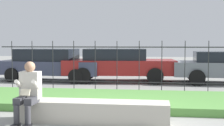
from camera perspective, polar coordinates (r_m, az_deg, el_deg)
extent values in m
plane|color=gray|center=(6.34, -0.10, -10.89)|extent=(60.00, 60.00, 0.00)
cube|color=#B7B2A3|center=(6.35, -3.28, -8.88)|extent=(2.98, 0.57, 0.43)
cube|color=gray|center=(6.39, -3.27, -10.42)|extent=(2.87, 0.53, 0.08)
cylinder|color=#38383D|center=(6.16, -17.06, -8.99)|extent=(0.11, 0.11, 0.34)
cube|color=#38383D|center=(6.30, -16.30, -6.54)|extent=(0.15, 0.42, 0.13)
cylinder|color=#38383D|center=(6.08, -15.15, -9.13)|extent=(0.11, 0.11, 0.34)
cube|color=#38383D|center=(6.22, -14.43, -6.65)|extent=(0.15, 0.42, 0.13)
cube|color=beige|center=(6.41, -14.67, -3.90)|extent=(0.38, 0.24, 0.54)
sphere|color=tan|center=(6.36, -14.80, -0.67)|extent=(0.21, 0.21, 0.21)
cylinder|color=beige|center=(6.33, -16.66, -3.85)|extent=(0.08, 0.29, 0.24)
cylinder|color=beige|center=(6.20, -13.78, -3.96)|extent=(0.08, 0.29, 0.24)
cube|color=beige|center=(6.19, -15.58, -5.22)|extent=(0.18, 0.09, 0.13)
cube|color=#569342|center=(8.25, 1.81, -6.82)|extent=(10.59, 2.58, 0.18)
cylinder|color=#232326|center=(10.08, 2.94, -3.52)|extent=(8.59, 0.03, 0.03)
cylinder|color=#232326|center=(10.00, 2.96, 2.93)|extent=(8.59, 0.03, 0.03)
cylinder|color=#232326|center=(11.08, -17.79, -0.44)|extent=(0.02, 0.02, 1.66)
cylinder|color=#232326|center=(10.79, -14.36, -0.49)|extent=(0.02, 0.02, 1.66)
cylinder|color=#232326|center=(10.54, -10.76, -0.53)|extent=(0.02, 0.02, 1.66)
cylinder|color=#232326|center=(10.34, -6.99, -0.58)|extent=(0.02, 0.02, 1.66)
cylinder|color=#232326|center=(10.18, -3.09, -0.62)|extent=(0.02, 0.02, 1.66)
cylinder|color=#232326|center=(10.07, 0.92, -0.66)|extent=(0.02, 0.02, 1.66)
cylinder|color=#232326|center=(10.01, 4.99, -0.70)|extent=(0.02, 0.02, 1.66)
cylinder|color=#232326|center=(10.00, 9.09, -0.74)|extent=(0.02, 0.02, 1.66)
cylinder|color=#232326|center=(10.04, 13.18, -0.77)|extent=(0.02, 0.02, 1.66)
cylinder|color=#232326|center=(10.13, 17.21, -0.80)|extent=(0.02, 0.02, 1.66)
cylinder|color=black|center=(12.06, 15.29, -2.60)|extent=(0.61, 0.22, 0.60)
cylinder|color=black|center=(13.74, 14.58, -1.84)|extent=(0.61, 0.22, 0.60)
cube|color=maroon|center=(12.88, 1.37, -0.70)|extent=(4.64, 2.13, 0.59)
cube|color=black|center=(12.86, 0.57, 1.61)|extent=(2.60, 1.75, 0.45)
cylinder|color=black|center=(12.08, 7.89, -2.42)|extent=(0.65, 0.25, 0.64)
cylinder|color=black|center=(13.80, 7.30, -1.65)|extent=(0.65, 0.25, 0.64)
cylinder|color=black|center=(12.17, -5.36, -2.35)|extent=(0.65, 0.25, 0.64)
cylinder|color=black|center=(13.88, -4.29, -1.60)|extent=(0.65, 0.25, 0.64)
cube|color=#383D56|center=(13.43, -11.07, -0.76)|extent=(4.47, 1.92, 0.56)
cube|color=black|center=(13.47, -11.79, 1.49)|extent=(2.49, 1.60, 0.50)
cylinder|color=black|center=(12.23, -6.61, -2.46)|extent=(0.59, 0.23, 0.58)
cylinder|color=black|center=(13.78, -4.53, -1.76)|extent=(0.59, 0.23, 0.58)
cylinder|color=black|center=(13.31, -17.81, -2.11)|extent=(0.59, 0.23, 0.58)
cylinder|color=black|center=(14.75, -14.74, -1.51)|extent=(0.59, 0.23, 0.58)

